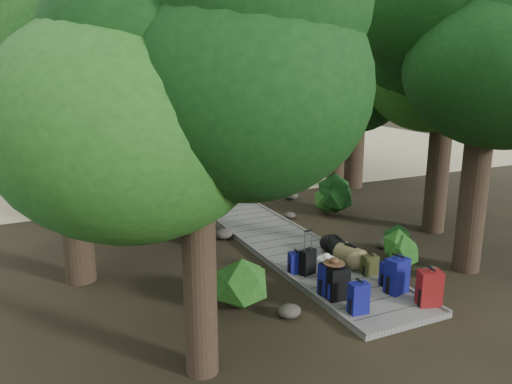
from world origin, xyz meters
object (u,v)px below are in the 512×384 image
backpack_left_c (329,277)px  lone_suitcase_on_sand (193,173)px  duffel_right_black (338,247)px  suitcase_on_boardwalk (308,262)px  backpack_left_a (359,296)px  backpack_right_b (397,274)px  backpack_left_d (296,261)px  sun_lounger (238,162)px  backpack_left_b (338,281)px  kayak (99,173)px  backpack_right_a (430,286)px  duffel_right_khaki (350,255)px  backpack_right_c (389,272)px  backpack_right_d (370,264)px

backpack_left_c → lone_suitcase_on_sand: (0.88, 11.42, -0.14)m
duffel_right_black → suitcase_on_boardwalk: 1.39m
backpack_left_a → backpack_right_b: size_ratio=0.82×
backpack_left_d → sun_lounger: sun_lounger is taller
backpack_left_b → kayak: 14.52m
backpack_right_a → kayak: (-3.97, 15.25, -0.33)m
backpack_right_b → backpack_left_b: bearing=156.5°
suitcase_on_boardwalk → backpack_left_d: bearing=118.5°
backpack_left_b → backpack_right_a: 1.73m
backpack_left_a → backpack_left_d: backpack_left_a is taller
duffel_right_khaki → suitcase_on_boardwalk: suitcase_on_boardwalk is taller
backpack_left_d → lone_suitcase_on_sand: size_ratio=0.78×
kayak → sun_lounger: (6.08, -0.95, 0.18)m
backpack_right_c → duffel_right_khaki: (-0.07, 1.28, -0.07)m
backpack_left_b → backpack_left_d: 1.50m
backpack_left_b → backpack_right_c: (1.33, 0.09, -0.08)m
backpack_left_b → duffel_right_khaki: size_ratio=1.12×
kayak → backpack_left_a: bearing=-99.7°
backpack_left_d → suitcase_on_boardwalk: 0.26m
backpack_right_c → lone_suitcase_on_sand: size_ratio=0.86×
backpack_right_c → lone_suitcase_on_sand: bearing=82.1°
backpack_left_d → suitcase_on_boardwalk: size_ratio=0.92×
backpack_right_b → duffel_right_black: 2.21m
backpack_left_d → kayak: backpack_left_d is taller
backpack_right_b → backpack_right_c: size_ratio=1.40×
backpack_left_a → backpack_right_c: backpack_left_a is taller
backpack_right_c → backpack_left_a: bearing=-161.1°
backpack_left_c → backpack_right_a: backpack_right_a is taller
duffel_right_khaki → suitcase_on_boardwalk: bearing=167.4°
backpack_right_b → lone_suitcase_on_sand: bearing=79.8°
backpack_right_a → kayak: bearing=123.5°
backpack_right_b → duffel_right_black: size_ratio=1.15×
backpack_right_d → sun_lounger: 12.84m
lone_suitcase_on_sand → sun_lounger: (2.70, 1.65, -0.01)m
backpack_left_c → lone_suitcase_on_sand: backpack_left_c is taller
backpack_right_d → backpack_left_a: bearing=-128.1°
backpack_right_d → suitcase_on_boardwalk: suitcase_on_boardwalk is taller
backpack_left_d → backpack_right_c: size_ratio=0.90×
backpack_right_a → suitcase_on_boardwalk: 2.64m
suitcase_on_boardwalk → backpack_left_c: bearing=-114.8°
backpack_left_a → duffel_right_black: bearing=68.6°
lone_suitcase_on_sand → backpack_left_a: bearing=-108.4°
backpack_left_d → kayak: size_ratio=0.17×
backpack_left_a → sun_lounger: backpack_left_a is taller
duffel_right_khaki → backpack_right_c: bearing=-102.1°
backpack_right_c → lone_suitcase_on_sand: backpack_right_c is taller
suitcase_on_boardwalk → lone_suitcase_on_sand: lone_suitcase_on_sand is taller
backpack_right_a → backpack_right_b: backpack_right_b is taller
backpack_left_c → duffel_right_black: bearing=31.0°
backpack_left_d → lone_suitcase_on_sand: bearing=93.7°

